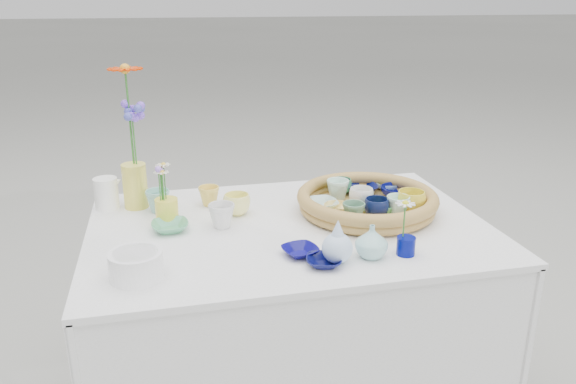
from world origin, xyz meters
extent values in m
imported|color=#080E46|center=(0.31, 0.20, 0.80)|extent=(0.12, 0.12, 0.03)
imported|color=#060A4F|center=(0.42, 0.12, 0.80)|extent=(0.12, 0.12, 0.04)
imported|color=yellow|center=(0.40, -0.03, 0.82)|extent=(0.11, 0.11, 0.07)
imported|color=#4AA15F|center=(0.30, -0.01, 0.80)|extent=(0.14, 0.14, 0.04)
imported|color=#548063|center=(0.19, -0.07, 0.82)|extent=(0.07, 0.07, 0.07)
imported|color=#A0C3B8|center=(0.13, 0.08, 0.80)|extent=(0.13, 0.13, 0.03)
imported|color=silver|center=(0.21, 0.14, 0.82)|extent=(0.10, 0.10, 0.07)
imported|color=white|center=(0.26, 0.06, 0.82)|extent=(0.11, 0.11, 0.07)
imported|color=#88B8DA|center=(0.42, 0.21, 0.80)|extent=(0.09, 0.09, 0.03)
imported|color=#0E1846|center=(0.28, -0.04, 0.81)|extent=(0.09, 0.09, 0.06)
imported|color=#FFD66D|center=(0.17, 0.03, 0.80)|extent=(0.09, 0.09, 0.03)
imported|color=#B8EDDF|center=(0.35, -0.05, 0.82)|extent=(0.08, 0.08, 0.07)
imported|color=#2F754F|center=(0.24, 0.20, 0.81)|extent=(0.07, 0.07, 0.06)
imported|color=#EDC950|center=(-0.23, 0.24, 0.80)|extent=(0.09, 0.09, 0.07)
imported|color=#FFF783|center=(-0.15, 0.13, 0.80)|extent=(0.11, 0.11, 0.07)
imported|color=#55A777|center=(-0.37, 0.04, 0.78)|extent=(0.12, 0.12, 0.03)
imported|color=silver|center=(-0.21, 0.03, 0.80)|extent=(0.09, 0.09, 0.08)
imported|color=#090761|center=(-0.02, -0.22, 0.78)|extent=(0.12, 0.12, 0.02)
imported|color=#80C1B1|center=(-0.41, 0.22, 0.80)|extent=(0.11, 0.11, 0.08)
imported|color=#090B42|center=(0.03, -0.30, 0.78)|extent=(0.12, 0.12, 0.02)
imported|color=#95CBC8|center=(0.17, -0.28, 0.81)|extent=(0.11, 0.11, 0.10)
cylinder|color=#000765|center=(0.27, -0.28, 0.79)|extent=(0.06, 0.06, 0.05)
cylinder|color=#E8DC4E|center=(-0.48, 0.28, 0.84)|extent=(0.09, 0.09, 0.16)
cylinder|color=yellow|center=(-0.38, 0.11, 0.80)|extent=(0.08, 0.08, 0.08)
camera|label=1|loc=(-0.38, -1.62, 1.46)|focal=35.00mm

